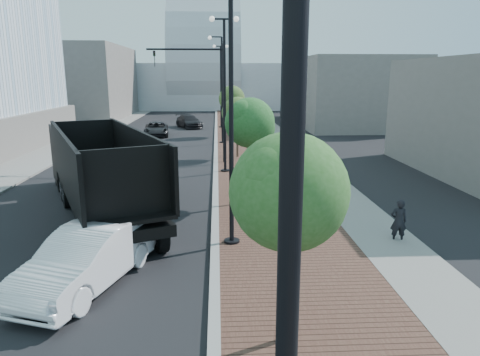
{
  "coord_description": "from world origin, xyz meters",
  "views": [
    {
      "loc": [
        0.13,
        -4.73,
        5.92
      ],
      "look_at": [
        1.0,
        12.0,
        2.0
      ],
      "focal_mm": 32.76,
      "sensor_mm": 36.0,
      "label": 1
    }
  ],
  "objects_px": {
    "dump_truck": "(90,169)",
    "dark_car_mid": "(156,129)",
    "pedestrian": "(399,221)",
    "white_sedan": "(86,258)"
  },
  "relations": [
    {
      "from": "dump_truck",
      "to": "dark_car_mid",
      "type": "height_order",
      "value": "dump_truck"
    },
    {
      "from": "dump_truck",
      "to": "pedestrian",
      "type": "height_order",
      "value": "dump_truck"
    },
    {
      "from": "dark_car_mid",
      "to": "pedestrian",
      "type": "xyz_separation_m",
      "value": [
        12.6,
        -29.6,
        0.12
      ]
    },
    {
      "from": "dump_truck",
      "to": "pedestrian",
      "type": "xyz_separation_m",
      "value": [
        12.54,
        -5.96,
        -0.8
      ]
    },
    {
      "from": "dump_truck",
      "to": "white_sedan",
      "type": "relative_size",
      "value": 2.7
    },
    {
      "from": "dump_truck",
      "to": "pedestrian",
      "type": "bearing_deg",
      "value": -49.0
    },
    {
      "from": "white_sedan",
      "to": "pedestrian",
      "type": "relative_size",
      "value": 3.15
    },
    {
      "from": "dump_truck",
      "to": "white_sedan",
      "type": "distance_m",
      "value": 9.13
    },
    {
      "from": "white_sedan",
      "to": "pedestrian",
      "type": "bearing_deg",
      "value": 34.15
    },
    {
      "from": "dark_car_mid",
      "to": "pedestrian",
      "type": "relative_size",
      "value": 3.07
    }
  ]
}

